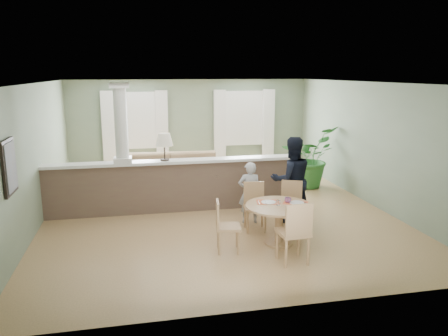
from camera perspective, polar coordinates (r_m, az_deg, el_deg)
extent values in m
plane|color=tan|center=(9.37, -1.00, -5.65)|extent=(8.00, 8.00, 0.00)
cube|color=gray|center=(12.95, -4.37, 5.49)|extent=(7.00, 0.02, 2.70)
cube|color=gray|center=(9.08, -23.30, 1.52)|extent=(0.02, 8.00, 2.70)
cube|color=gray|center=(10.28, 18.53, 3.07)|extent=(0.02, 8.00, 2.70)
cube|color=gray|center=(5.27, 7.16, -4.88)|extent=(7.00, 0.02, 2.70)
cube|color=white|center=(8.91, -1.07, 11.09)|extent=(7.00, 8.00, 0.02)
cube|color=white|center=(12.79, -11.52, 6.09)|extent=(1.10, 0.02, 1.50)
cube|color=white|center=(12.77, -11.52, 6.08)|extent=(1.22, 0.04, 1.62)
cube|color=white|center=(13.20, 2.58, 6.52)|extent=(1.10, 0.02, 1.50)
cube|color=white|center=(13.18, 2.61, 6.51)|extent=(1.22, 0.04, 1.62)
cube|color=white|center=(12.76, -14.84, 4.55)|extent=(0.35, 0.10, 2.30)
cube|color=white|center=(12.77, -8.08, 4.85)|extent=(0.35, 0.10, 2.30)
cube|color=white|center=(12.99, -0.55, 5.10)|extent=(0.35, 0.10, 2.30)
cube|color=white|center=(13.36, 5.80, 5.24)|extent=(0.35, 0.10, 2.30)
cube|color=black|center=(7.12, -26.26, 0.13)|extent=(0.04, 0.62, 0.82)
cube|color=#665F56|center=(7.11, -26.07, 0.14)|extent=(0.02, 0.52, 0.72)
cube|color=brown|center=(9.30, -6.71, -2.51)|extent=(5.20, 0.22, 1.05)
cube|color=white|center=(9.17, -6.80, 0.84)|extent=(5.32, 0.36, 0.06)
cube|color=white|center=(9.12, -13.08, 1.06)|extent=(0.36, 0.36, 0.10)
cylinder|color=white|center=(9.01, -13.31, 5.71)|extent=(0.26, 0.26, 1.39)
cube|color=white|center=(8.96, -13.55, 10.44)|extent=(0.38, 0.38, 0.10)
cylinder|color=black|center=(9.15, -7.74, 1.08)|extent=(0.18, 0.18, 0.03)
cylinder|color=black|center=(9.12, -7.77, 2.03)|extent=(0.03, 0.03, 0.28)
cone|color=beige|center=(9.08, -7.82, 3.71)|extent=(0.36, 0.36, 0.26)
imported|color=#836347|center=(10.90, -7.04, -0.66)|extent=(3.18, 1.40, 0.91)
imported|color=#296729|center=(11.40, 10.92, 1.44)|extent=(1.85, 1.83, 1.56)
cylinder|color=tan|center=(7.73, 7.09, -9.62)|extent=(0.48, 0.48, 0.04)
cylinder|color=tan|center=(7.61, 7.16, -7.32)|extent=(0.13, 0.13, 0.62)
cylinder|color=tan|center=(7.51, 7.23, -4.95)|extent=(1.15, 1.15, 0.04)
cube|color=red|center=(7.64, 5.81, -4.44)|extent=(0.46, 0.37, 0.01)
cube|color=red|center=(7.66, 9.32, -4.51)|extent=(0.50, 0.46, 0.01)
cylinder|color=white|center=(7.61, 5.84, -4.44)|extent=(0.25, 0.25, 0.01)
cylinder|color=white|center=(7.64, 9.49, -4.48)|extent=(0.25, 0.25, 0.01)
cylinder|color=white|center=(7.47, 7.12, -4.49)|extent=(0.07, 0.07, 0.08)
cube|color=silver|center=(7.56, 5.46, -4.49)|extent=(0.05, 0.17, 0.00)
cube|color=silver|center=(7.58, 4.59, -4.51)|extent=(0.05, 0.20, 0.00)
cylinder|color=white|center=(7.46, 10.55, -4.75)|extent=(0.04, 0.04, 0.07)
cylinder|color=silver|center=(7.45, 10.56, -4.45)|extent=(0.04, 0.04, 0.01)
imported|color=#235AA4|center=(7.65, 8.33, -4.17)|extent=(0.13, 0.13, 0.09)
cube|color=tan|center=(8.17, 4.09, -5.24)|extent=(0.45, 0.45, 0.05)
cylinder|color=tan|center=(8.07, 3.10, -7.15)|extent=(0.04, 0.04, 0.41)
cylinder|color=tan|center=(8.12, 5.40, -7.06)|extent=(0.04, 0.04, 0.41)
cylinder|color=tan|center=(8.37, 2.78, -6.41)|extent=(0.04, 0.04, 0.41)
cylinder|color=tan|center=(8.42, 4.99, -6.33)|extent=(0.04, 0.04, 0.41)
cube|color=tan|center=(8.28, 3.92, -3.27)|extent=(0.39, 0.08, 0.44)
cube|color=tan|center=(8.27, 8.64, -5.07)|extent=(0.55, 0.55, 0.05)
cylinder|color=tan|center=(8.21, 7.30, -6.86)|extent=(0.04, 0.04, 0.42)
cylinder|color=tan|center=(8.18, 9.63, -7.02)|extent=(0.04, 0.04, 0.42)
cylinder|color=tan|center=(8.52, 7.60, -6.14)|extent=(0.04, 0.04, 0.42)
cylinder|color=tan|center=(8.49, 9.84, -6.29)|extent=(0.04, 0.04, 0.42)
cube|color=tan|center=(8.38, 8.84, -3.10)|extent=(0.37, 0.21, 0.45)
cube|color=tan|center=(6.90, 9.00, -8.32)|extent=(0.47, 0.47, 0.05)
cylinder|color=tan|center=(7.22, 9.70, -9.54)|extent=(0.04, 0.04, 0.46)
cylinder|color=tan|center=(7.08, 6.96, -9.89)|extent=(0.04, 0.04, 0.46)
cylinder|color=tan|center=(6.91, 10.96, -10.61)|extent=(0.04, 0.04, 0.46)
cylinder|color=tan|center=(6.77, 8.11, -11.00)|extent=(0.04, 0.04, 0.46)
cube|color=tan|center=(6.63, 9.79, -6.74)|extent=(0.43, 0.06, 0.49)
cube|color=tan|center=(7.23, 0.57, -7.73)|extent=(0.44, 0.44, 0.05)
cylinder|color=tan|center=(7.18, 1.92, -9.76)|extent=(0.04, 0.04, 0.40)
cylinder|color=tan|center=(7.47, 1.70, -8.85)|extent=(0.04, 0.04, 0.40)
cylinder|color=tan|center=(7.16, -0.63, -9.82)|extent=(0.04, 0.04, 0.40)
cylinder|color=tan|center=(7.45, -0.74, -8.91)|extent=(0.04, 0.04, 0.40)
cube|color=tan|center=(7.15, -0.85, -6.02)|extent=(0.09, 0.37, 0.43)
imported|color=#A8A8AE|center=(8.53, 3.35, -3.22)|extent=(0.48, 0.35, 1.22)
imported|color=black|center=(8.62, 8.80, -1.54)|extent=(0.84, 0.66, 1.70)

